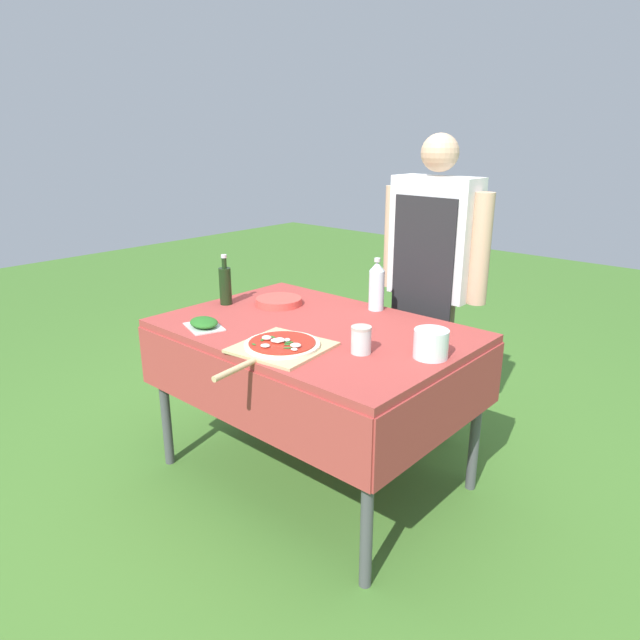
# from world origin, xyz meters

# --- Properties ---
(ground_plane) EXTENTS (12.00, 12.00, 0.00)m
(ground_plane) POSITION_xyz_m (0.00, 0.00, 0.00)
(ground_plane) COLOR #477A2D
(prep_table) EXTENTS (1.39, 0.96, 0.77)m
(prep_table) POSITION_xyz_m (0.00, 0.00, 0.69)
(prep_table) COLOR #A83D38
(prep_table) RESTS_ON ground
(person_cook) EXTENTS (0.60, 0.20, 1.61)m
(person_cook) POSITION_xyz_m (0.17, 0.71, 0.95)
(person_cook) COLOR #70604C
(person_cook) RESTS_ON ground
(pizza_on_peel) EXTENTS (0.38, 0.58, 0.05)m
(pizza_on_peel) POSITION_xyz_m (0.09, -0.30, 0.79)
(pizza_on_peel) COLOR #D1B27F
(pizza_on_peel) RESTS_ON prep_table
(oil_bottle) EXTENTS (0.06, 0.06, 0.26)m
(oil_bottle) POSITION_xyz_m (-0.58, -0.03, 0.88)
(oil_bottle) COLOR black
(oil_bottle) RESTS_ON prep_table
(water_bottle) EXTENTS (0.08, 0.08, 0.26)m
(water_bottle) POSITION_xyz_m (0.05, 0.40, 0.90)
(water_bottle) COLOR silver
(water_bottle) RESTS_ON prep_table
(herb_container) EXTENTS (0.22, 0.19, 0.04)m
(herb_container) POSITION_xyz_m (-0.36, -0.34, 0.79)
(herb_container) COLOR silver
(herb_container) RESTS_ON prep_table
(mixing_tub) EXTENTS (0.14, 0.14, 0.11)m
(mixing_tub) POSITION_xyz_m (0.59, 0.03, 0.83)
(mixing_tub) COLOR silver
(mixing_tub) RESTS_ON prep_table
(plate_stack) EXTENTS (0.24, 0.24, 0.03)m
(plate_stack) POSITION_xyz_m (-0.37, 0.14, 0.79)
(plate_stack) COLOR #DB4C42
(plate_stack) RESTS_ON prep_table
(sauce_jar) EXTENTS (0.08, 0.08, 0.11)m
(sauce_jar) POSITION_xyz_m (0.36, -0.12, 0.82)
(sauce_jar) COLOR silver
(sauce_jar) RESTS_ON prep_table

